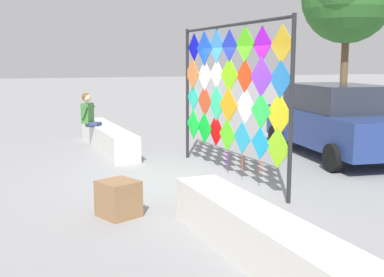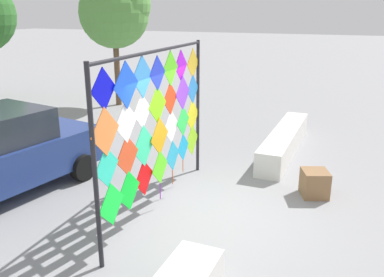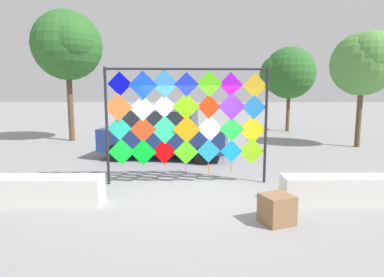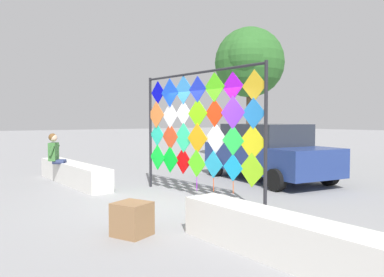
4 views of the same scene
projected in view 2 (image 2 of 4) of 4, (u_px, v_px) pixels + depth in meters
name	position (u px, v px, depth m)	size (l,w,h in m)	color
ground	(211.00, 213.00, 7.48)	(120.00, 120.00, 0.00)	gray
plaza_ledge_right	(284.00, 141.00, 10.65)	(4.09, 0.60, 0.59)	silver
kite_display_rack	(158.00, 117.00, 7.19)	(4.11, 0.20, 2.95)	#232328
cardboard_box_large	(315.00, 183.00, 8.12)	(0.52, 0.50, 0.53)	olive
tree_broadleaf	(116.00, 11.00, 15.03)	(2.59, 2.69, 4.75)	brown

